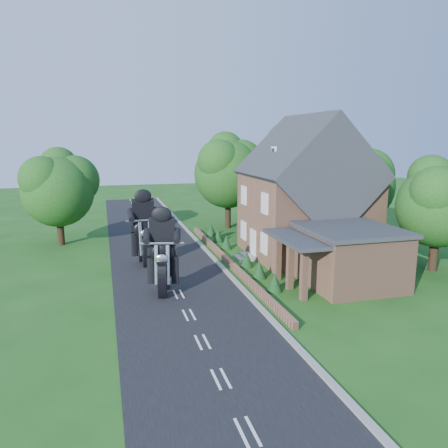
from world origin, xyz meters
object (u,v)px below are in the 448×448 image
object	(u,v)px
garden_wall	(228,261)
annex	(346,255)
motorcycle_lead	(164,281)
house	(306,197)
motorcycle_follow	(145,253)

from	to	relation	value
garden_wall	annex	size ratio (longest dim) A/B	3.12
annex	motorcycle_lead	distance (m)	10.74
house	motorcycle_follow	xyz separation A→B (m)	(-11.73, 0.43, -3.56)
motorcycle_follow	house	bearing A→B (deg)	173.79
garden_wall	house	size ratio (longest dim) A/B	2.15
garden_wall	motorcycle_follow	size ratio (longest dim) A/B	13.15
annex	motorcycle_follow	distance (m)	13.29
annex	motorcycle_follow	world-z (taller)	annex
garden_wall	motorcycle_follow	distance (m)	5.75
motorcycle_lead	motorcycle_follow	xyz separation A→B (m)	(-0.46, 6.18, 0.04)
annex	garden_wall	bearing A→B (deg)	133.84
garden_wall	motorcycle_lead	distance (m)	6.97
garden_wall	annex	distance (m)	8.19
annex	motorcycle_lead	xyz separation A→B (m)	(-10.64, 1.05, -1.02)
house	annex	bearing A→B (deg)	-95.24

